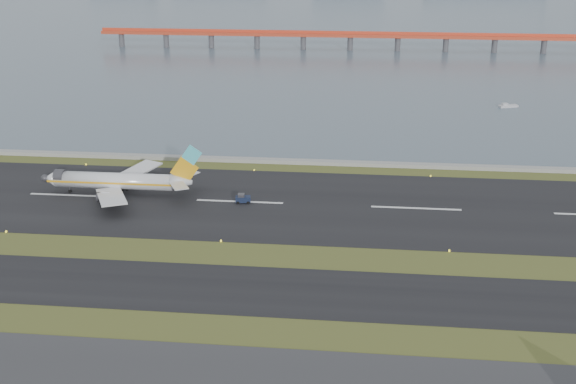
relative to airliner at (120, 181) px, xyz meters
name	(u,v)px	position (x,y,z in m)	size (l,w,h in m)	color
ground	(214,258)	(28.54, -31.67, -3.46)	(1000.00, 1000.00, 0.00)	#2E4017
taxiway_strip	(200,287)	(28.54, -43.67, -3.41)	(1000.00, 18.00, 0.10)	black
runway_strip	(240,202)	(28.54, -1.67, -3.41)	(1000.00, 45.00, 0.10)	black
seawall	(258,160)	(28.54, 28.33, -2.96)	(1000.00, 2.50, 1.00)	#989893
bay_water	(331,7)	(28.54, 428.33, -3.46)	(1400.00, 800.00, 1.30)	#485B67
red_pier	(350,36)	(48.54, 218.33, 3.82)	(260.00, 5.00, 10.20)	red
airliner	(120,181)	(0.00, 0.00, 0.00)	(38.52, 32.89, 12.80)	white
pushback_tug	(243,199)	(29.36, -2.24, -2.40)	(3.62, 2.40, 2.18)	#131C34
workboat_near	(508,106)	(106.36, 99.41, -2.94)	(7.04, 4.24, 1.63)	#BBBABE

